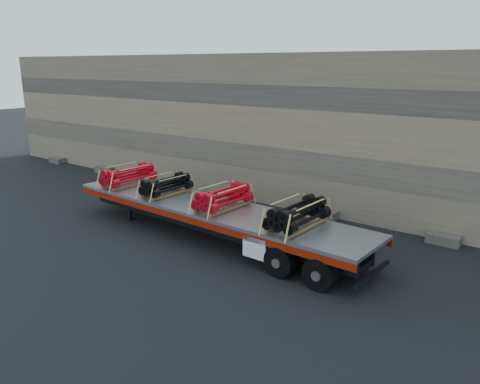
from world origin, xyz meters
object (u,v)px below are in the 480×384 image
object	(u,v)px
bundle_front	(129,176)
bundle_rear	(297,215)
bundle_midfront	(166,186)
bundle_midrear	(223,198)
trailer	(211,222)

from	to	relation	value
bundle_front	bundle_rear	distance (m)	8.81
bundle_front	bundle_midfront	bearing A→B (deg)	-0.00
bundle_midrear	bundle_rear	world-z (taller)	bundle_rear
trailer	bundle_midfront	world-z (taller)	bundle_midfront
bundle_midrear	bundle_front	bearing A→B (deg)	-180.00
bundle_midfront	trailer	bearing A→B (deg)	0.00
trailer	bundle_rear	size ratio (longest dim) A/B	5.58
trailer	bundle_front	distance (m)	5.06
bundle_front	bundle_midrear	world-z (taller)	bundle_front
trailer	bundle_midrear	distance (m)	1.23
bundle_midrear	trailer	bearing A→B (deg)	-180.00
bundle_rear	bundle_midrear	bearing A→B (deg)	180.00
bundle_midfront	bundle_midrear	xyz separation A→B (m)	(3.09, -0.15, 0.03)
bundle_midfront	bundle_midrear	world-z (taller)	bundle_midrear
bundle_front	bundle_midfront	distance (m)	2.47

